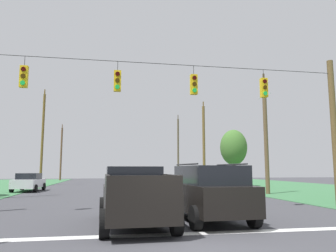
{
  "coord_description": "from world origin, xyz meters",
  "views": [
    {
      "loc": [
        -1.93,
        -7.54,
        1.86
      ],
      "look_at": [
        0.41,
        5.47,
        3.6
      ],
      "focal_mm": 35.06,
      "sensor_mm": 36.0,
      "label": 1
    }
  ],
  "objects": [
    {
      "name": "overhead_signal_span",
      "position": [
        0.03,
        7.04,
        4.12
      ],
      "size": [
        18.57,
        0.31,
        7.4
      ],
      "color": "brown",
      "rests_on": "ground"
    },
    {
      "name": "tree_roadside_left",
      "position": [
        11.27,
        25.94,
        4.14
      ],
      "size": [
        2.88,
        2.88,
        6.08
      ],
      "color": "brown",
      "rests_on": "ground"
    },
    {
      "name": "utility_pole_near_left",
      "position": [
        9.78,
        47.76,
        5.55
      ],
      "size": [
        0.31,
        1.88,
        11.22
      ],
      "color": "brown",
      "rests_on": "ground"
    },
    {
      "name": "stop_bar_stripe",
      "position": [
        0.0,
        2.03,
        0.0
      ],
      "size": [
        16.06,
        0.45,
        0.01
      ],
      "primitive_type": "cube",
      "color": "white",
      "rests_on": "ground"
    },
    {
      "name": "suv_black",
      "position": [
        1.64,
        4.1,
        1.06
      ],
      "size": [
        2.37,
        4.87,
        2.05
      ],
      "color": "black",
      "rests_on": "ground"
    },
    {
      "name": "distant_car_crossing_white",
      "position": [
        -8.5,
        21.92,
        0.79
      ],
      "size": [
        2.15,
        4.37,
        1.52
      ],
      "color": "silver",
      "rests_on": "ground"
    },
    {
      "name": "lane_dash_3",
      "position": [
        0.0,
        29.81,
        0.0
      ],
      "size": [
        2.5,
        0.15,
        0.01
      ],
      "primitive_type": "cube",
      "rotation": [
        0.0,
        0.0,
        1.57
      ],
      "color": "white",
      "rests_on": "ground"
    },
    {
      "name": "utility_pole_far_right",
      "position": [
        9.7,
        31.86,
        5.0
      ],
      "size": [
        0.33,
        1.65,
        10.34
      ],
      "color": "brown",
      "rests_on": "ground"
    },
    {
      "name": "lane_dash_0",
      "position": [
        0.0,
        8.03,
        0.0
      ],
      "size": [
        2.5,
        0.15,
        0.01
      ],
      "primitive_type": "cube",
      "rotation": [
        0.0,
        0.0,
        1.57
      ],
      "color": "white",
      "rests_on": "ground"
    },
    {
      "name": "ground_plane",
      "position": [
        0.0,
        0.0,
        0.0
      ],
      "size": [
        120.0,
        120.0,
        0.0
      ],
      "primitive_type": "plane",
      "color": "#3D3D42"
    },
    {
      "name": "lane_dash_2",
      "position": [
        0.0,
        23.24,
        0.0
      ],
      "size": [
        2.5,
        0.15,
        0.01
      ],
      "primitive_type": "cube",
      "rotation": [
        0.0,
        0.0,
        1.57
      ],
      "color": "white",
      "rests_on": "ground"
    },
    {
      "name": "utility_pole_distant_right",
      "position": [
        -9.64,
        32.6,
        5.67
      ],
      "size": [
        0.28,
        1.98,
        11.27
      ],
      "color": "brown",
      "rests_on": "ground"
    },
    {
      "name": "utility_pole_mid_right",
      "position": [
        9.81,
        15.6,
        4.59
      ],
      "size": [
        0.31,
        1.95,
        9.26
      ],
      "color": "brown",
      "rests_on": "ground"
    },
    {
      "name": "pickup_truck",
      "position": [
        -1.06,
        3.7,
        0.97
      ],
      "size": [
        2.39,
        5.45,
        1.95
      ],
      "color": "black",
      "rests_on": "ground"
    },
    {
      "name": "utility_pole_distant_left",
      "position": [
        -9.78,
        49.28,
        4.49
      ],
      "size": [
        0.29,
        1.77,
        9.32
      ],
      "color": "brown",
      "rests_on": "ground"
    },
    {
      "name": "lane_dash_1",
      "position": [
        0.0,
        14.58,
        0.0
      ],
      "size": [
        2.5,
        0.15,
        0.01
      ],
      "primitive_type": "cube",
      "rotation": [
        0.0,
        0.0,
        1.57
      ],
      "color": "white",
      "rests_on": "ground"
    }
  ]
}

